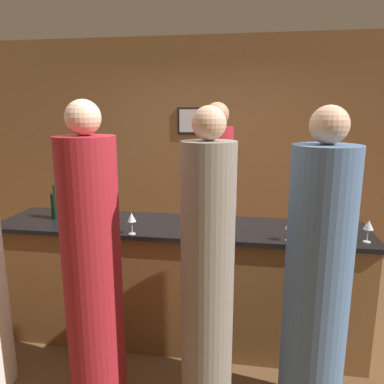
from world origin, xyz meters
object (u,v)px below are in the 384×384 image
guest_3 (92,270)px  wine_bottle_0 (83,206)px  ice_bucket (330,220)px  guest_1 (317,284)px  guest_2 (208,281)px  bartender (216,210)px  wine_bottle_1 (56,205)px

guest_3 → wine_bottle_0: guest_3 is taller
wine_bottle_0 → ice_bucket: wine_bottle_0 is taller
guest_1 → guest_2: bearing=-172.4°
bartender → guest_3: bearing=67.1°
bartender → wine_bottle_1: size_ratio=6.81×
guest_3 → wine_bottle_0: 0.89m
ice_bucket → guest_1: bearing=-105.6°
bartender → wine_bottle_0: (-1.04, -0.72, 0.18)m
guest_1 → wine_bottle_0: (-1.78, 0.70, 0.22)m
guest_3 → wine_bottle_1: size_ratio=6.77×
wine_bottle_1 → bartender: bearing=30.0°
guest_2 → wine_bottle_0: (-1.14, 0.79, 0.21)m
guest_1 → guest_2: (-0.64, -0.09, 0.01)m
bartender → guest_1: size_ratio=1.02×
bartender → guest_1: 1.61m
bartender → guest_2: size_ratio=1.02×
guest_2 → wine_bottle_0: guest_2 is taller
bartender → guest_3: bartender is taller
guest_2 → ice_bucket: bearing=42.7°
guest_2 → ice_bucket: size_ratio=9.18×
wine_bottle_0 → bartender: bearing=34.9°
guest_1 → wine_bottle_1: (-2.02, 0.69, 0.22)m
guest_2 → wine_bottle_0: size_ratio=6.59×
wine_bottle_0 → guest_1: bearing=-21.6°
wine_bottle_0 → guest_3: bearing=-61.9°
guest_2 → guest_3: bearing=178.5°
guest_1 → ice_bucket: (0.19, 0.68, 0.20)m
bartender → wine_bottle_1: bearing=30.0°
guest_3 → ice_bucket: 1.74m
bartender → wine_bottle_0: bearing=34.9°
guest_2 → bartender: bearing=93.8°
wine_bottle_0 → guest_2: bearing=-34.7°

